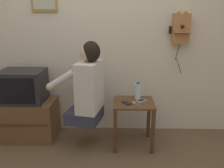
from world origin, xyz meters
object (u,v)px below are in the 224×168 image
Objects in this scene: television at (23,86)px; wall_phone_antique at (181,28)px; water_bottle at (138,91)px; cell_phone_spare at (141,101)px; person at (87,86)px; toothbrush at (137,105)px; cell_phone_held at (127,103)px.

wall_phone_antique reaches higher than television.
television is 1.39m from water_bottle.
person is at bearing -124.69° from cell_phone_spare.
water_bottle is at bearing -152.62° from wall_phone_antique.
toothbrush is at bearing -84.25° from person.
television is 3.91× the size of cell_phone_spare.
water_bottle is (-0.04, 0.08, 0.09)m from cell_phone_spare.
person is 1.31m from wall_phone_antique.
cell_phone_held and cell_phone_spare have the same top height.
cell_phone_spare is at bearing 31.17° from toothbrush.
television is 3.81× the size of cell_phone_held.
cell_phone_spare is 0.14m from toothbrush.
wall_phone_antique is (1.09, 0.41, 0.61)m from person.
cell_phone_spare is at bearing -5.06° from television.
person is 0.60m from water_bottle.
television is at bearing 88.31° from person.
person is 1.77× the size of television.
wall_phone_antique is at bearing -1.60° from cell_phone_held.
person is 0.65m from cell_phone_spare.
television reaches higher than water_bottle.
cell_phone_held is (0.44, -0.01, -0.19)m from person.
cell_phone_spare is at bearing -11.02° from cell_phone_held.
water_bottle is at bearing -63.99° from person.
water_bottle is at bearing 166.44° from cell_phone_spare.
toothbrush is (-0.54, -0.47, -0.80)m from wall_phone_antique.
person is 6.75× the size of cell_phone_held.
cell_phone_spare is at bearing -71.65° from person.
person reaches higher than cell_phone_held.
television is 3.74× the size of toothbrush.
wall_phone_antique is at bearing -57.46° from person.
water_bottle is at bearing 50.76° from toothbrush.
water_bottle is 0.22m from toothbrush.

